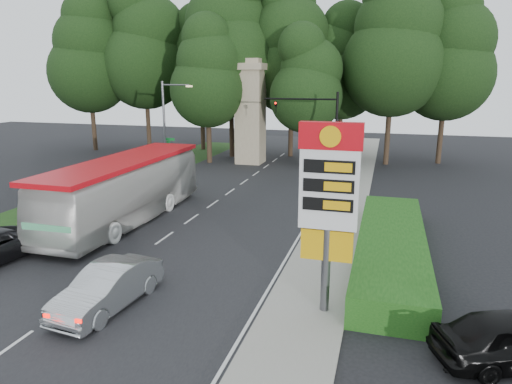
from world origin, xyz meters
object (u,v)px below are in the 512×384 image
(monument, at_px, (250,111))
(sedan_silver, at_px, (108,287))
(traffic_signal_mast, at_px, (320,124))
(streetlight_signs, at_px, (167,124))
(transit_bus, at_px, (125,191))
(gas_station_pylon, at_px, (329,193))

(monument, xyz_separation_m, sedan_silver, (3.50, -29.81, -4.31))
(traffic_signal_mast, bearing_deg, streetlight_signs, -171.08)
(monument, bearing_deg, sedan_silver, -83.30)
(monument, bearing_deg, transit_bus, -94.21)
(gas_station_pylon, bearing_deg, traffic_signal_mast, 99.09)
(traffic_signal_mast, distance_m, transit_bus, 17.29)
(sedan_silver, bearing_deg, streetlight_signs, 116.93)
(traffic_signal_mast, height_order, monument, monument)
(gas_station_pylon, xyz_separation_m, traffic_signal_mast, (-3.52, 22.00, 0.22))
(monument, height_order, sedan_silver, monument)
(gas_station_pylon, relative_size, sedan_silver, 1.41)
(monument, bearing_deg, gas_station_pylon, -68.20)
(sedan_silver, bearing_deg, gas_station_pylon, 18.87)
(gas_station_pylon, bearing_deg, monument, 111.80)
(sedan_silver, bearing_deg, monument, 102.37)
(gas_station_pylon, relative_size, traffic_signal_mast, 0.95)
(traffic_signal_mast, distance_m, monument, 9.76)
(traffic_signal_mast, bearing_deg, transit_bus, -122.57)
(traffic_signal_mast, xyz_separation_m, transit_bus, (-9.18, -14.38, -2.81))
(monument, relative_size, sedan_silver, 2.07)
(transit_bus, bearing_deg, streetlight_signs, 105.95)
(gas_station_pylon, xyz_separation_m, sedan_silver, (-7.70, -1.81, -3.65))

